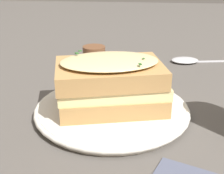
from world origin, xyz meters
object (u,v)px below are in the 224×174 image
(dinner_plate, at_px, (112,109))
(spoon, at_px, (189,60))
(condiment_pot, at_px, (94,54))
(sandwich, at_px, (111,83))

(dinner_plate, relative_size, spoon, 1.33)
(condiment_pot, bearing_deg, sandwich, -75.78)
(sandwich, bearing_deg, spoon, 60.18)
(condiment_pot, bearing_deg, spoon, 2.23)
(sandwich, distance_m, condiment_pot, 0.26)
(sandwich, xyz_separation_m, condiment_pot, (-0.06, 0.25, -0.03))
(sandwich, bearing_deg, dinner_plate, 27.22)
(sandwich, xyz_separation_m, spoon, (0.15, 0.26, -0.05))
(dinner_plate, relative_size, sandwich, 1.32)
(spoon, height_order, condiment_pot, condiment_pot)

